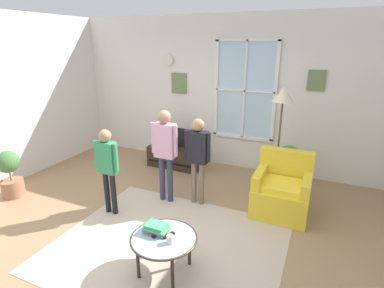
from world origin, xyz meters
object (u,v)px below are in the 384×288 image
(person_black_shirt, at_px, (198,152))
(floor_lamp, at_px, (282,106))
(tv_stand, at_px, (175,157))
(armchair, at_px, (282,191))
(book_stack, at_px, (156,228))
(remote_near_books, at_px, (158,234))
(potted_plant_by_window, at_px, (288,161))
(coffee_table, at_px, (164,240))
(person_pink_shirt, at_px, (165,146))
(remote_near_cup, at_px, (169,235))
(person_green_shirt, at_px, (107,162))
(television, at_px, (174,137))
(potted_plant_corner, at_px, (10,173))
(cup, at_px, (170,239))

(person_black_shirt, height_order, floor_lamp, floor_lamp)
(tv_stand, height_order, armchair, armchair)
(book_stack, height_order, remote_near_books, book_stack)
(potted_plant_by_window, height_order, floor_lamp, floor_lamp)
(coffee_table, height_order, remote_near_books, remote_near_books)
(tv_stand, xyz_separation_m, remote_near_books, (1.14, -2.61, 0.23))
(person_black_shirt, height_order, person_pink_shirt, person_pink_shirt)
(tv_stand, height_order, person_pink_shirt, person_pink_shirt)
(book_stack, distance_m, remote_near_cup, 0.16)
(tv_stand, bearing_deg, person_green_shirt, -91.78)
(coffee_table, distance_m, book_stack, 0.15)
(person_green_shirt, distance_m, person_pink_shirt, 0.86)
(television, bearing_deg, book_stack, -66.81)
(armchair, bearing_deg, person_green_shirt, -155.11)
(remote_near_books, height_order, person_green_shirt, person_green_shirt)
(potted_plant_corner, height_order, floor_lamp, floor_lamp)
(television, xyz_separation_m, person_pink_shirt, (0.49, -1.25, 0.29))
(television, bearing_deg, tv_stand, 90.00)
(tv_stand, distance_m, cup, 2.99)
(remote_near_books, height_order, person_pink_shirt, person_pink_shirt)
(remote_near_books, distance_m, remote_near_cup, 0.12)
(remote_near_cup, bearing_deg, floor_lamp, 72.47)
(television, relative_size, remote_near_cup, 4.17)
(armchair, distance_m, potted_plant_by_window, 0.86)
(person_green_shirt, height_order, floor_lamp, floor_lamp)
(potted_plant_by_window, relative_size, floor_lamp, 0.43)
(television, xyz_separation_m, potted_plant_by_window, (2.13, -0.01, -0.15))
(tv_stand, bearing_deg, remote_near_books, -66.41)
(armchair, relative_size, potted_plant_by_window, 1.18)
(person_black_shirt, height_order, potted_plant_corner, person_black_shirt)
(tv_stand, relative_size, armchair, 1.20)
(book_stack, distance_m, person_green_shirt, 1.38)
(remote_near_cup, relative_size, person_green_shirt, 0.11)
(cup, bearing_deg, remote_near_cup, 126.81)
(remote_near_books, bearing_deg, tv_stand, 113.59)
(armchair, height_order, floor_lamp, floor_lamp)
(floor_lamp, bearing_deg, tv_stand, 172.15)
(armchair, xyz_separation_m, remote_near_books, (-1.03, -1.75, 0.11))
(armchair, xyz_separation_m, cup, (-0.85, -1.81, 0.14))
(cup, distance_m, remote_near_cup, 0.12)
(person_pink_shirt, height_order, potted_plant_corner, person_pink_shirt)
(tv_stand, relative_size, book_stack, 4.04)
(book_stack, relative_size, remote_near_books, 1.85)
(potted_plant_by_window, bearing_deg, person_pink_shirt, -142.89)
(television, relative_size, armchair, 0.67)
(person_black_shirt, bearing_deg, armchair, 12.72)
(person_green_shirt, bearing_deg, floor_lamp, 38.46)
(remote_near_cup, height_order, floor_lamp, floor_lamp)
(cup, bearing_deg, television, 116.37)
(remote_near_books, xyz_separation_m, potted_plant_by_window, (0.99, 2.60, 0.03))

